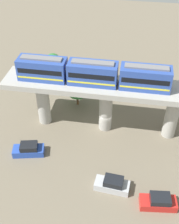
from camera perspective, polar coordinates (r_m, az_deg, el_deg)
The scene contains 9 objects.
ground_plane at distance 44.29m, azimuth 3.04°, elevation -3.02°, with size 120.00×120.00×0.00m, color #706654.
viaduct at distance 40.57m, azimuth 3.32°, elevation 3.23°, with size 5.20×28.85×7.86m.
train at distance 38.87m, azimuth 0.62°, elevation 7.67°, with size 2.64×20.50×3.24m.
parked_car_blue at distance 40.68m, azimuth -11.90°, elevation -7.27°, with size 2.65×4.49×1.76m.
parked_car_silver at distance 36.17m, azimuth 4.53°, elevation -14.04°, with size 2.15×4.34×1.76m.
parked_car_red at distance 35.55m, azimuth 13.44°, elevation -16.83°, with size 2.26×4.38×1.76m.
tree_near_viaduct at distance 46.90m, azimuth -2.42°, elevation 4.71°, with size 3.76×3.76×5.11m.
tree_mid_lot at distance 49.65m, azimuth 3.81°, elevation 7.61°, with size 2.81×2.81×5.28m.
tree_far_corner at distance 53.72m, azimuth -7.21°, elevation 9.82°, with size 2.94×2.94×5.21m.
Camera 1 is at (32.85, 3.17, 29.53)m, focal length 46.41 mm.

